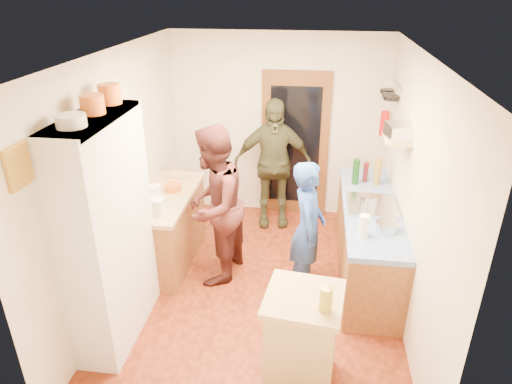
% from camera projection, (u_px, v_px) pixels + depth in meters
% --- Properties ---
extents(floor, '(3.00, 4.00, 0.02)m').
position_uv_depth(floor, '(260.00, 289.00, 5.21)').
color(floor, maroon).
rests_on(floor, ground).
extents(ceiling, '(3.00, 4.00, 0.02)m').
position_uv_depth(ceiling, '(261.00, 52.00, 4.09)').
color(ceiling, silver).
rests_on(ceiling, ground).
extents(wall_back, '(3.00, 0.02, 2.60)m').
position_uv_depth(wall_back, '(278.00, 127.00, 6.45)').
color(wall_back, beige).
rests_on(wall_back, ground).
extents(wall_front, '(3.00, 0.02, 2.60)m').
position_uv_depth(wall_front, '(220.00, 317.00, 2.85)').
color(wall_front, beige).
rests_on(wall_front, ground).
extents(wall_left, '(0.02, 4.00, 2.60)m').
position_uv_depth(wall_left, '(119.00, 177.00, 4.83)').
color(wall_left, beige).
rests_on(wall_left, ground).
extents(wall_right, '(0.02, 4.00, 2.60)m').
position_uv_depth(wall_right, '(413.00, 194.00, 4.47)').
color(wall_right, beige).
rests_on(wall_right, ground).
extents(door_frame, '(0.95, 0.06, 2.10)m').
position_uv_depth(door_frame, '(295.00, 145.00, 6.49)').
color(door_frame, brown).
rests_on(door_frame, ground).
extents(door_glass, '(0.70, 0.02, 1.70)m').
position_uv_depth(door_glass, '(295.00, 146.00, 6.46)').
color(door_glass, black).
rests_on(door_glass, door_frame).
extents(hutch_body, '(0.40, 1.20, 2.20)m').
position_uv_depth(hutch_body, '(109.00, 233.00, 4.17)').
color(hutch_body, silver).
rests_on(hutch_body, ground).
extents(hutch_top_shelf, '(0.40, 1.14, 0.04)m').
position_uv_depth(hutch_top_shelf, '(90.00, 119.00, 3.71)').
color(hutch_top_shelf, silver).
rests_on(hutch_top_shelf, hutch_body).
extents(plate_stack, '(0.23, 0.23, 0.09)m').
position_uv_depth(plate_stack, '(71.00, 121.00, 3.42)').
color(plate_stack, white).
rests_on(plate_stack, hutch_top_shelf).
extents(orange_pot_a, '(0.20, 0.20, 0.16)m').
position_uv_depth(orange_pot_a, '(92.00, 104.00, 3.73)').
color(orange_pot_a, orange).
rests_on(orange_pot_a, hutch_top_shelf).
extents(orange_pot_b, '(0.20, 0.20, 0.18)m').
position_uv_depth(orange_pot_b, '(110.00, 94.00, 4.03)').
color(orange_pot_b, orange).
rests_on(orange_pot_b, hutch_top_shelf).
extents(left_counter_base, '(0.60, 1.40, 0.85)m').
position_uv_depth(left_counter_base, '(167.00, 230.00, 5.57)').
color(left_counter_base, '#9E6337').
rests_on(left_counter_base, ground).
extents(left_counter_top, '(0.64, 1.44, 0.05)m').
position_uv_depth(left_counter_top, '(164.00, 197.00, 5.38)').
color(left_counter_top, tan).
rests_on(left_counter_top, left_counter_base).
extents(toaster, '(0.26, 0.19, 0.18)m').
position_uv_depth(toaster, '(154.00, 206.00, 4.91)').
color(toaster, white).
rests_on(toaster, left_counter_top).
extents(kettle, '(0.20, 0.20, 0.18)m').
position_uv_depth(kettle, '(154.00, 193.00, 5.19)').
color(kettle, white).
rests_on(kettle, left_counter_top).
extents(orange_bowl, '(0.24, 0.24, 0.09)m').
position_uv_depth(orange_bowl, '(173.00, 187.00, 5.45)').
color(orange_bowl, orange).
rests_on(orange_bowl, left_counter_top).
extents(chopping_board, '(0.34, 0.27, 0.02)m').
position_uv_depth(chopping_board, '(179.00, 175.00, 5.88)').
color(chopping_board, tan).
rests_on(chopping_board, left_counter_top).
extents(right_counter_base, '(0.60, 2.20, 0.84)m').
position_uv_depth(right_counter_base, '(367.00, 242.00, 5.33)').
color(right_counter_base, '#9E6337').
rests_on(right_counter_base, ground).
extents(right_counter_top, '(0.62, 2.22, 0.06)m').
position_uv_depth(right_counter_top, '(371.00, 208.00, 5.14)').
color(right_counter_top, '#0537A4').
rests_on(right_counter_top, right_counter_base).
extents(hob, '(0.55, 0.58, 0.04)m').
position_uv_depth(hob, '(372.00, 205.00, 5.08)').
color(hob, silver).
rests_on(hob, right_counter_top).
extents(pot_on_hob, '(0.18, 0.18, 0.11)m').
position_uv_depth(pot_on_hob, '(368.00, 201.00, 5.01)').
color(pot_on_hob, silver).
rests_on(pot_on_hob, hob).
extents(bottle_a, '(0.10, 0.10, 0.32)m').
position_uv_depth(bottle_a, '(356.00, 172.00, 5.59)').
color(bottle_a, '#143F14').
rests_on(bottle_a, right_counter_top).
extents(bottle_b, '(0.07, 0.07, 0.25)m').
position_uv_depth(bottle_b, '(366.00, 172.00, 5.67)').
color(bottle_b, '#591419').
rests_on(bottle_b, right_counter_top).
extents(bottle_c, '(0.09, 0.09, 0.33)m').
position_uv_depth(bottle_c, '(378.00, 172.00, 5.56)').
color(bottle_c, olive).
rests_on(bottle_c, right_counter_top).
extents(paper_towel, '(0.12, 0.12, 0.23)m').
position_uv_depth(paper_towel, '(364.00, 226.00, 4.47)').
color(paper_towel, white).
rests_on(paper_towel, right_counter_top).
extents(mixing_bowl, '(0.23, 0.23, 0.09)m').
position_uv_depth(mixing_bowl, '(387.00, 226.00, 4.61)').
color(mixing_bowl, silver).
rests_on(mixing_bowl, right_counter_top).
extents(island_base, '(0.61, 0.61, 0.86)m').
position_uv_depth(island_base, '(302.00, 342.00, 3.86)').
color(island_base, tan).
rests_on(island_base, ground).
extents(island_top, '(0.69, 0.69, 0.05)m').
position_uv_depth(island_top, '(304.00, 299.00, 3.66)').
color(island_top, tan).
rests_on(island_top, island_base).
extents(cutting_board, '(0.38, 0.32, 0.02)m').
position_uv_depth(cutting_board, '(299.00, 293.00, 3.71)').
color(cutting_board, white).
rests_on(cutting_board, island_top).
extents(oil_jar, '(0.11, 0.11, 0.20)m').
position_uv_depth(oil_jar, '(326.00, 299.00, 3.46)').
color(oil_jar, '#AD9E2D').
rests_on(oil_jar, island_top).
extents(pan_rail, '(0.02, 0.65, 0.02)m').
position_uv_depth(pan_rail, '(396.00, 84.00, 5.52)').
color(pan_rail, silver).
rests_on(pan_rail, wall_right).
extents(pan_hang_a, '(0.18, 0.18, 0.05)m').
position_uv_depth(pan_hang_a, '(391.00, 98.00, 5.43)').
color(pan_hang_a, black).
rests_on(pan_hang_a, pan_rail).
extents(pan_hang_b, '(0.16, 0.16, 0.05)m').
position_uv_depth(pan_hang_b, '(389.00, 96.00, 5.61)').
color(pan_hang_b, black).
rests_on(pan_hang_b, pan_rail).
extents(pan_hang_c, '(0.17, 0.17, 0.05)m').
position_uv_depth(pan_hang_c, '(387.00, 91.00, 5.79)').
color(pan_hang_c, black).
rests_on(pan_hang_c, pan_rail).
extents(wall_shelf, '(0.26, 0.42, 0.03)m').
position_uv_depth(wall_shelf, '(397.00, 140.00, 4.72)').
color(wall_shelf, tan).
rests_on(wall_shelf, wall_right).
extents(radio, '(0.26, 0.33, 0.15)m').
position_uv_depth(radio, '(398.00, 131.00, 4.68)').
color(radio, silver).
rests_on(radio, wall_shelf).
extents(ext_bracket, '(0.06, 0.10, 0.04)m').
position_uv_depth(ext_bracket, '(388.00, 127.00, 5.93)').
color(ext_bracket, black).
rests_on(ext_bracket, wall_right).
extents(fire_extinguisher, '(0.11, 0.11, 0.32)m').
position_uv_depth(fire_extinguisher, '(384.00, 123.00, 5.92)').
color(fire_extinguisher, red).
rests_on(fire_extinguisher, wall_right).
extents(picture_frame, '(0.03, 0.25, 0.30)m').
position_uv_depth(picture_frame, '(18.00, 167.00, 3.12)').
color(picture_frame, gold).
rests_on(picture_frame, wall_left).
extents(person_hob, '(0.37, 0.56, 1.54)m').
position_uv_depth(person_hob, '(310.00, 230.00, 4.89)').
color(person_hob, '#274798').
rests_on(person_hob, ground).
extents(person_left, '(0.84, 1.00, 1.84)m').
position_uv_depth(person_left, '(218.00, 205.00, 5.09)').
color(person_left, '#451E1B').
rests_on(person_left, ground).
extents(person_back, '(1.12, 0.59, 1.82)m').
position_uv_depth(person_back, '(274.00, 164.00, 6.23)').
color(person_back, '#393A24').
rests_on(person_back, ground).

